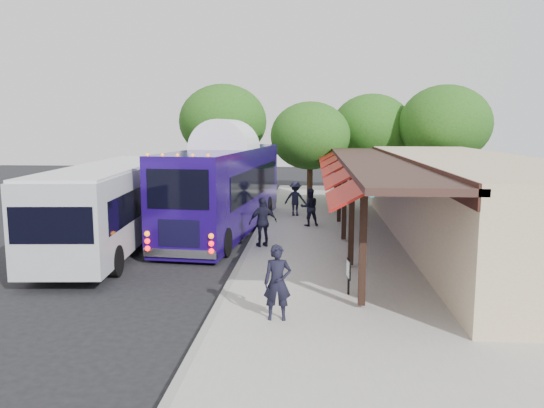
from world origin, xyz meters
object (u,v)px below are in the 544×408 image
(coach_bus, at_px, (226,184))
(ped_b, at_px, (309,207))
(sign_board, at_px, (349,271))
(ped_d, at_px, (295,199))
(ped_a, at_px, (278,283))
(ped_c, at_px, (263,222))
(city_bus, at_px, (114,202))

(coach_bus, relative_size, ped_b, 7.30)
(sign_board, bearing_deg, coach_bus, 110.97)
(ped_d, xyz_separation_m, sign_board, (1.89, -12.93, -0.21))
(ped_a, height_order, ped_b, ped_a)
(ped_b, bearing_deg, sign_board, 83.62)
(coach_bus, distance_m, sign_board, 10.70)
(ped_c, distance_m, ped_d, 7.28)
(ped_a, bearing_deg, ped_c, 94.43)
(ped_a, xyz_separation_m, ped_c, (-1.08, 7.77, 0.05))
(ped_c, bearing_deg, ped_a, 72.32)
(ped_b, xyz_separation_m, ped_d, (-0.75, 2.77, 0.01))
(coach_bus, bearing_deg, city_bus, -132.55)
(coach_bus, xyz_separation_m, ped_d, (3.07, 3.55, -1.13))
(ped_a, bearing_deg, coach_bus, 101.83)
(sign_board, bearing_deg, ped_a, -138.73)
(coach_bus, distance_m, ped_b, 4.06)
(ped_a, relative_size, ped_c, 0.95)
(ped_a, bearing_deg, city_bus, 128.06)
(coach_bus, height_order, ped_b, coach_bus)
(sign_board, bearing_deg, ped_b, 89.53)
(ped_b, relative_size, sign_board, 1.76)
(coach_bus, bearing_deg, sign_board, -56.65)
(city_bus, bearing_deg, coach_bus, 37.19)
(city_bus, bearing_deg, ped_d, 40.55)
(ped_a, distance_m, ped_d, 14.98)
(ped_a, distance_m, sign_board, 2.77)
(ped_a, relative_size, ped_d, 1.03)
(city_bus, height_order, ped_a, city_bus)
(ped_b, bearing_deg, ped_a, 73.95)
(ped_b, height_order, ped_c, ped_c)
(coach_bus, height_order, ped_d, coach_bus)
(ped_a, distance_m, ped_c, 7.85)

